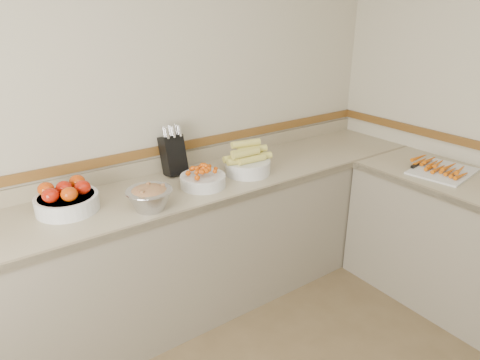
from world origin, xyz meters
TOP-DOWN VIEW (x-y plane):
  - back_wall at (0.00, 2.00)m, footprint 4.00×0.00m
  - counter_back at (0.00, 1.68)m, footprint 4.00×0.65m
  - knife_block at (0.20, 1.90)m, footprint 0.14×0.17m
  - tomato_bowl at (-0.53, 1.74)m, footprint 0.34×0.34m
  - cherry_tomato_bowl at (0.25, 1.60)m, footprint 0.28×0.28m
  - corn_bowl at (0.60, 1.62)m, footprint 0.34×0.30m
  - rhubarb_bowl at (-0.16, 1.49)m, footprint 0.26×0.26m
  - cutting_board at (1.69, 0.88)m, footprint 0.48×0.42m

SIDE VIEW (x-z plane):
  - counter_back at x=0.00m, z-range -0.09..0.99m
  - cutting_board at x=1.69m, z-range 0.89..0.95m
  - cherry_tomato_bowl at x=0.25m, z-range 0.87..1.03m
  - tomato_bowl at x=-0.53m, z-range 0.89..1.05m
  - rhubarb_bowl at x=-0.16m, z-range 0.90..1.05m
  - corn_bowl at x=0.60m, z-range 0.86..1.09m
  - knife_block at x=0.20m, z-range 0.87..1.21m
  - back_wall at x=0.00m, z-range -0.70..3.30m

